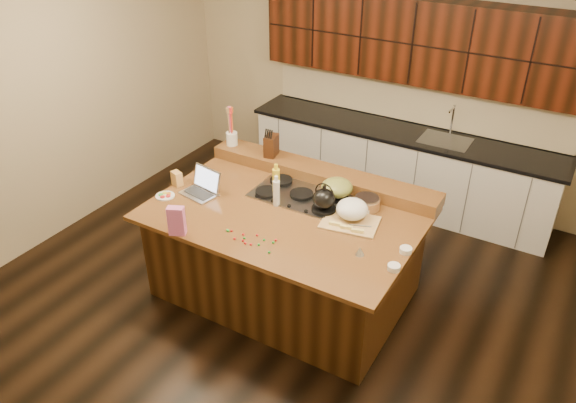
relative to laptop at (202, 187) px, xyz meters
The scene contains 36 objects.
room 0.93m from the laptop, ahead, with size 5.52×5.02×2.72m.
island 1.00m from the laptop, ahead, with size 2.40×1.60×0.92m.
back_ledge 1.17m from the laptop, 43.47° to the left, with size 2.40×0.30×0.12m, color black.
cooktop 0.94m from the laptop, 25.48° to the left, with size 0.92×0.52×0.05m.
back_counter 2.60m from the laptop, 63.75° to the left, with size 3.70×0.66×2.40m.
kettle 1.18m from the laptop, 13.43° to the left, with size 0.21×0.21×0.19m, color black.
green_bowl 1.27m from the laptop, 24.95° to the left, with size 0.29×0.29×0.16m, color olive.
laptop is the anchor object (origin of this frame).
oil_bottle 0.70m from the laptop, 27.28° to the left, with size 0.07×0.07×0.27m, color yellow.
vinegar_bottle 0.74m from the laptop, 12.53° to the left, with size 0.06×0.06×0.25m, color silver.
wooden_tray 1.45m from the laptop, 10.76° to the left, with size 0.54×0.43×0.20m.
ramekin_a 2.01m from the laptop, ahead, with size 0.10×0.10×0.04m, color white.
ramekin_b 2.00m from the laptop, ahead, with size 0.10×0.10×0.04m, color white.
ramekin_c 1.54m from the laptop, 16.61° to the left, with size 0.10×0.10×0.04m, color white.
strainer_bowl 1.55m from the laptop, 20.22° to the left, with size 0.24×0.24×0.09m, color #996B3F.
kitchen_timer 1.70m from the laptop, ahead, with size 0.08×0.08×0.07m, color silver.
pink_bag 0.70m from the laptop, 69.48° to the right, with size 0.14×0.07×0.26m, color #D263A2.
candy_plate 0.36m from the laptop, 137.76° to the right, with size 0.18×0.18×0.01m, color white.
package_box 0.30m from the laptop, behind, with size 0.10×0.07×0.14m, color gold.
utensil_crock 0.84m from the laptop, 105.42° to the left, with size 0.12×0.12×0.14m, color white.
knife_block 0.86m from the laptop, 71.42° to the left, with size 0.11×0.18×0.22m, color black.
gumdrop_0 0.86m from the laptop, 34.42° to the right, with size 0.02×0.02×0.02m, color red.
gumdrop_1 1.00m from the laptop, 22.03° to the right, with size 0.02×0.02×0.02m, color #198C26.
gumdrop_2 1.07m from the laptop, 17.95° to the right, with size 0.02×0.02×0.02m, color red.
gumdrop_3 0.89m from the laptop, 29.48° to the right, with size 0.02×0.02×0.02m, color #198C26.
gumdrop_4 0.91m from the laptop, 22.39° to the right, with size 0.02×0.02×0.02m, color red.
gumdrop_5 1.04m from the laptop, 26.14° to the right, with size 0.02×0.02×0.02m, color #198C26.
gumdrop_6 0.92m from the laptop, 31.15° to the right, with size 0.02×0.02×0.02m, color red.
gumdrop_7 0.73m from the laptop, 35.20° to the right, with size 0.02×0.02×0.02m, color #198C26.
gumdrop_8 1.00m from the laptop, 29.15° to the right, with size 0.02×0.02×0.02m, color red.
gumdrop_9 1.08m from the laptop, 19.98° to the right, with size 0.02×0.02×0.02m, color #198C26.
gumdrop_10 0.74m from the laptop, 33.16° to the right, with size 0.02×0.02×0.02m, color red.
gumdrop_11 1.17m from the laptop, 25.35° to the right, with size 0.02×0.02×0.02m, color #198C26.
gumdrop_12 0.84m from the laptop, 28.33° to the right, with size 0.02×0.02×0.02m, color red.
gumdrop_13 0.72m from the laptop, 35.32° to the right, with size 0.02×0.02×0.02m, color #198C26.
gumdrop_14 0.96m from the laptop, 31.06° to the right, with size 0.02×0.02×0.02m, color red.
Camera 1 is at (2.18, -3.66, 3.61)m, focal length 35.00 mm.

